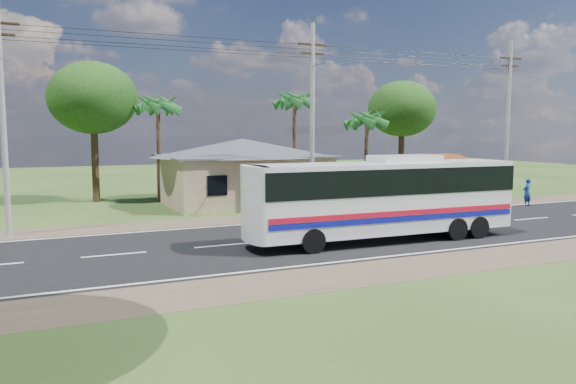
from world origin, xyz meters
The scene contains 14 objects.
ground centered at (0.00, 0.00, 0.00)m, with size 120.00×120.00×0.00m, color #254017.
road centered at (0.00, 0.00, 0.01)m, with size 120.00×16.00×0.03m.
house centered at (1.00, 13.00, 2.64)m, with size 12.40×10.00×5.00m.
waiting_shed centered at (13.00, 8.50, 2.73)m, with size 5.20×4.48×3.35m.
concrete_barrier centered at (12.00, 5.60, 0.45)m, with size 7.00×0.30×0.90m, color #9E9E99.
utility_poles centered at (2.67, 6.49, 5.77)m, with size 32.80×2.22×11.00m.
palm_near centered at (9.50, 11.00, 5.71)m, with size 2.80×2.80×6.70m.
palm_mid centered at (6.00, 15.50, 7.16)m, with size 2.80×2.80×8.20m.
palm_far centered at (-4.00, 16.00, 6.68)m, with size 2.80×2.80×7.70m.
tree_behind_house centered at (-8.00, 18.00, 7.12)m, with size 6.00×6.00×9.61m.
tree_behind_shed centered at (16.00, 16.00, 6.68)m, with size 5.60×5.60×9.02m.
coach_bus centered at (2.45, -1.88, 2.19)m, with size 12.38×2.94×3.82m.
motorcycle centered at (-0.52, 6.05, 0.44)m, with size 0.58×1.66×0.87m, color black.
person centered at (17.46, 4.07, 0.92)m, with size 0.67×0.44×1.84m, color navy.
Camera 1 is at (-11.59, -22.78, 4.92)m, focal length 35.00 mm.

